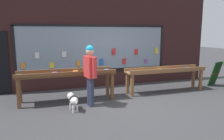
{
  "coord_description": "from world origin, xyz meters",
  "views": [
    {
      "loc": [
        -2.45,
        -5.61,
        2.06
      ],
      "look_at": [
        -0.34,
        0.65,
        0.91
      ],
      "focal_mm": 35.0,
      "sensor_mm": 36.0,
      "label": 1
    }
  ],
  "objects": [
    {
      "name": "ground_plane",
      "position": [
        0.0,
        0.0,
        0.0
      ],
      "size": [
        40.0,
        40.0,
        0.0
      ],
      "primitive_type": "plane",
      "color": "#38383A"
    },
    {
      "name": "shopfront_facade",
      "position": [
        -0.06,
        2.39,
        1.87
      ],
      "size": [
        8.69,
        0.29,
        3.8
      ],
      "color": "#331919",
      "rests_on": "ground_plane"
    },
    {
      "name": "sandwich_board_sign",
      "position": [
        4.05,
        0.68,
        0.49
      ],
      "size": [
        0.77,
        0.97,
        0.95
      ],
      "rotation": [
        0.0,
        0.0,
        0.31
      ],
      "color": "#193F19",
      "rests_on": "ground_plane"
    },
    {
      "name": "small_dog",
      "position": [
        -1.65,
        -0.01,
        0.3
      ],
      "size": [
        0.28,
        0.62,
        0.44
      ],
      "rotation": [
        0.0,
        0.0,
        1.71
      ],
      "color": "white",
      "rests_on": "ground_plane"
    },
    {
      "name": "display_table_left",
      "position": [
        -1.69,
        0.86,
        0.78
      ],
      "size": [
        2.88,
        0.68,
        0.95
      ],
      "color": "brown",
      "rests_on": "ground_plane"
    },
    {
      "name": "person_browsing",
      "position": [
        -1.13,
        0.22,
        1.01
      ],
      "size": [
        0.29,
        0.67,
        1.71
      ],
      "rotation": [
        0.0,
        0.0,
        1.72
      ],
      "color": "#2D334C",
      "rests_on": "ground_plane"
    },
    {
      "name": "display_table_right",
      "position": [
        1.69,
        0.85,
        0.7
      ],
      "size": [
        2.88,
        0.59,
        0.86
      ],
      "color": "brown",
      "rests_on": "ground_plane"
    }
  ]
}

